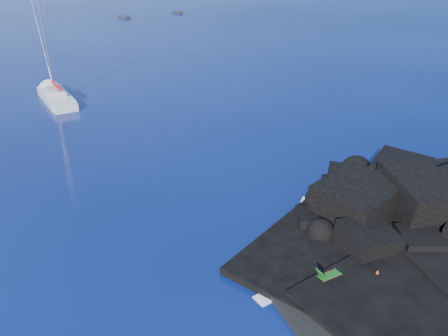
{
  "coord_description": "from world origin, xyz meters",
  "views": [
    {
      "loc": [
        -10.52,
        -11.84,
        16.78
      ],
      "look_at": [
        4.2,
        14.17,
        2.0
      ],
      "focal_mm": 35.0,
      "sensor_mm": 36.0,
      "label": 1
    }
  ],
  "objects_px": {
    "distant_boat_a": "(124,18)",
    "sunbather": "(338,279)",
    "sailboat": "(57,101)",
    "distant_boat_b": "(177,13)",
    "marker_cone": "(377,273)",
    "deck_chair": "(330,272)"
  },
  "relations": [
    {
      "from": "sailboat",
      "to": "distant_boat_b",
      "type": "bearing_deg",
      "value": 54.24
    },
    {
      "from": "sunbather",
      "to": "marker_cone",
      "type": "relative_size",
      "value": 3.15
    },
    {
      "from": "deck_chair",
      "to": "sunbather",
      "type": "xyz_separation_m",
      "value": [
        0.33,
        -0.36,
        -0.35
      ]
    },
    {
      "from": "sailboat",
      "to": "marker_cone",
      "type": "bearing_deg",
      "value": -80.02
    },
    {
      "from": "marker_cone",
      "to": "distant_boat_b",
      "type": "bearing_deg",
      "value": 71.13
    },
    {
      "from": "distant_boat_b",
      "to": "deck_chair",
      "type": "bearing_deg",
      "value": -119.62
    },
    {
      "from": "deck_chair",
      "to": "sunbather",
      "type": "relative_size",
      "value": 0.87
    },
    {
      "from": "deck_chair",
      "to": "distant_boat_b",
      "type": "height_order",
      "value": "deck_chair"
    },
    {
      "from": "sailboat",
      "to": "distant_boat_a",
      "type": "bearing_deg",
      "value": 64.06
    },
    {
      "from": "marker_cone",
      "to": "distant_boat_b",
      "type": "relative_size",
      "value": 0.13
    },
    {
      "from": "sailboat",
      "to": "distant_boat_b",
      "type": "height_order",
      "value": "sailboat"
    },
    {
      "from": "distant_boat_a",
      "to": "sailboat",
      "type": "bearing_deg",
      "value": -125.66
    },
    {
      "from": "sailboat",
      "to": "deck_chair",
      "type": "distance_m",
      "value": 43.2
    },
    {
      "from": "distant_boat_a",
      "to": "sunbather",
      "type": "bearing_deg",
      "value": -113.88
    },
    {
      "from": "distant_boat_a",
      "to": "distant_boat_b",
      "type": "relative_size",
      "value": 1.14
    },
    {
      "from": "marker_cone",
      "to": "distant_boat_a",
      "type": "xyz_separation_m",
      "value": [
        22.69,
        115.68,
        -0.62
      ]
    },
    {
      "from": "sailboat",
      "to": "distant_boat_b",
      "type": "xyz_separation_m",
      "value": [
        49.57,
        74.06,
        0.0
      ]
    },
    {
      "from": "sunbather",
      "to": "distant_boat_a",
      "type": "bearing_deg",
      "value": 85.38
    },
    {
      "from": "distant_boat_b",
      "to": "marker_cone",
      "type": "bearing_deg",
      "value": -118.37
    },
    {
      "from": "sailboat",
      "to": "sunbather",
      "type": "height_order",
      "value": "sailboat"
    },
    {
      "from": "sunbather",
      "to": "distant_boat_b",
      "type": "relative_size",
      "value": 0.4
    },
    {
      "from": "sunbather",
      "to": "marker_cone",
      "type": "xyz_separation_m",
      "value": [
        2.14,
        -0.82,
        0.11
      ]
    }
  ]
}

